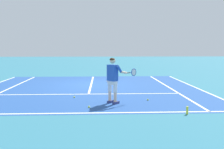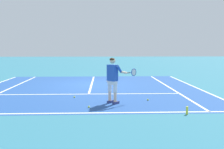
# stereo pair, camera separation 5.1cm
# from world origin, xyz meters

# --- Properties ---
(ground_plane) EXTENTS (80.00, 80.00, 0.00)m
(ground_plane) POSITION_xyz_m (0.00, 0.00, 0.00)
(ground_plane) COLOR teal
(court_inner_surface) EXTENTS (10.98, 9.98, 0.00)m
(court_inner_surface) POSITION_xyz_m (0.00, -1.16, 0.00)
(court_inner_surface) COLOR #234C93
(court_inner_surface) RESTS_ON ground
(line_baseline) EXTENTS (10.98, 0.10, 0.01)m
(line_baseline) POSITION_xyz_m (0.00, -5.95, 0.00)
(line_baseline) COLOR white
(line_baseline) RESTS_ON ground
(line_service) EXTENTS (8.23, 0.10, 0.01)m
(line_service) POSITION_xyz_m (0.00, -2.77, 0.00)
(line_service) COLOR white
(line_service) RESTS_ON ground
(line_centre_service) EXTENTS (0.10, 6.40, 0.01)m
(line_centre_service) POSITION_xyz_m (0.00, 0.43, 0.00)
(line_centre_service) COLOR white
(line_centre_service) RESTS_ON ground
(line_singles_left) EXTENTS (0.10, 9.58, 0.01)m
(line_singles_left) POSITION_xyz_m (-4.12, -1.16, 0.00)
(line_singles_left) COLOR white
(line_singles_left) RESTS_ON ground
(line_singles_right) EXTENTS (0.10, 9.58, 0.01)m
(line_singles_right) POSITION_xyz_m (4.12, -1.16, 0.00)
(line_singles_right) COLOR white
(line_singles_right) RESTS_ON ground
(line_doubles_right) EXTENTS (0.10, 9.58, 0.01)m
(line_doubles_right) POSITION_xyz_m (5.49, -1.16, 0.00)
(line_doubles_right) COLOR white
(line_doubles_right) RESTS_ON ground
(tennis_player) EXTENTS (1.17, 0.72, 1.71)m
(tennis_player) POSITION_xyz_m (1.01, -4.63, 0.99)
(tennis_player) COLOR navy
(tennis_player) RESTS_ON ground
(tennis_ball_near_feet) EXTENTS (0.07, 0.07, 0.07)m
(tennis_ball_near_feet) POSITION_xyz_m (0.14, -5.27, 0.03)
(tennis_ball_near_feet) COLOR #CCE02D
(tennis_ball_near_feet) RESTS_ON ground
(tennis_ball_by_baseline) EXTENTS (0.07, 0.07, 0.07)m
(tennis_ball_by_baseline) POSITION_xyz_m (-0.56, -3.55, 0.03)
(tennis_ball_by_baseline) COLOR #CCE02D
(tennis_ball_by_baseline) RESTS_ON ground
(tennis_ball_mid_court) EXTENTS (0.07, 0.07, 0.07)m
(tennis_ball_mid_court) POSITION_xyz_m (2.41, -4.20, 0.03)
(tennis_ball_mid_court) COLOR #CCE02D
(tennis_ball_mid_court) RESTS_ON ground
(water_bottle) EXTENTS (0.07, 0.07, 0.25)m
(water_bottle) POSITION_xyz_m (3.27, -6.22, 0.12)
(water_bottle) COLOR yellow
(water_bottle) RESTS_ON ground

